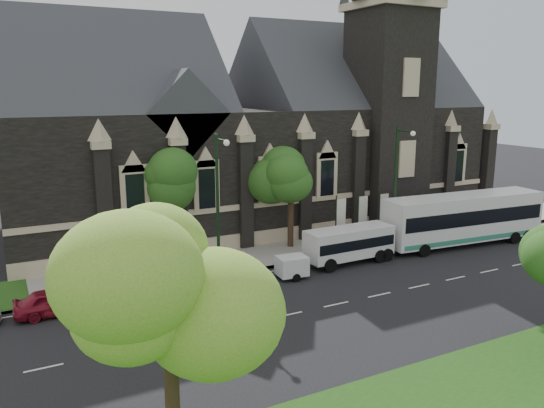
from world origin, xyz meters
TOP-DOWN VIEW (x-y plane):
  - ground at (0.00, 0.00)m, footprint 160.00×160.00m
  - sidewalk at (0.00, 9.50)m, footprint 80.00×5.00m
  - museum at (5.12, 18.78)m, footprint 40.00×17.70m
  - tree_park_near at (-11.77, -8.77)m, footprint 4.42×4.42m
  - tree_walk_right at (3.21, 10.71)m, footprint 4.08×4.08m
  - tree_walk_left at (-5.80, 10.70)m, footprint 3.91×3.91m
  - street_lamp_near at (10.00, 7.09)m, footprint 0.36×1.88m
  - street_lamp_mid at (-4.00, 7.09)m, footprint 0.36×1.88m
  - banner_flag_left at (6.29, 9.00)m, footprint 0.90×0.10m
  - banner_flag_center at (8.29, 9.00)m, footprint 0.90×0.10m
  - banner_flag_right at (10.29, 9.00)m, footprint 0.90×0.10m
  - tour_coach at (15.08, 5.30)m, footprint 13.31×3.86m
  - shuttle_bus at (4.87, 5.65)m, footprint 6.36×2.36m
  - box_trailer at (-0.12, 4.78)m, footprint 2.71×1.60m
  - sedan at (-4.00, 5.53)m, footprint 4.39×1.56m
  - car_far_red at (-13.84, 5.74)m, footprint 4.20×1.71m

SIDE VIEW (x-z plane):
  - ground at x=0.00m, z-range 0.00..0.00m
  - sidewalk at x=0.00m, z-range 0.00..0.15m
  - car_far_red at x=-13.84m, z-range 0.00..1.43m
  - sedan at x=-4.00m, z-range 0.00..1.44m
  - box_trailer at x=-0.12m, z-range 0.10..1.52m
  - shuttle_bus at x=4.87m, z-range 0.20..2.64m
  - tour_coach at x=15.08m, z-range 0.16..3.99m
  - banner_flag_left at x=6.29m, z-range 0.38..4.38m
  - banner_flag_center at x=8.29m, z-range 0.38..4.38m
  - banner_flag_right at x=10.29m, z-range 0.38..4.38m
  - street_lamp_near at x=10.00m, z-range 0.61..9.61m
  - street_lamp_mid at x=-4.00m, z-range 0.61..9.61m
  - tree_walk_left at x=-5.80m, z-range 1.91..9.55m
  - tree_walk_right at x=3.21m, z-range 1.92..9.72m
  - tree_park_near at x=-11.77m, z-range 2.14..10.70m
  - museum at x=5.12m, z-range -6.78..23.12m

